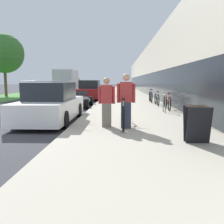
# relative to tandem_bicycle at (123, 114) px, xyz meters

# --- Properties ---
(sidewalk_slab) EXTENTS (4.53, 70.00, 0.11)m
(sidewalk_slab) POSITION_rel_tandem_bicycle_xyz_m (0.50, 19.01, -0.46)
(sidewalk_slab) COLOR #B2AA99
(sidewalk_slab) RESTS_ON ground
(storefront_facade) EXTENTS (10.01, 70.00, 5.45)m
(storefront_facade) POSITION_rel_tandem_bicycle_xyz_m (7.80, 27.01, 2.21)
(storefront_facade) COLOR beige
(storefront_facade) RESTS_ON ground
(lawn_strip) EXTENTS (4.88, 70.00, 0.03)m
(lawn_strip) POSITION_rel_tandem_bicycle_xyz_m (-11.28, 23.01, -0.50)
(lawn_strip) COLOR #478438
(lawn_strip) RESTS_ON ground
(tandem_bicycle) EXTENTS (0.52, 2.55, 0.96)m
(tandem_bicycle) POSITION_rel_tandem_bicycle_xyz_m (0.00, 0.00, 0.00)
(tandem_bicycle) COLOR black
(tandem_bicycle) RESTS_ON sidewalk_slab
(person_rider) EXTENTS (0.58, 0.23, 1.71)m
(person_rider) POSITION_rel_tandem_bicycle_xyz_m (0.09, -0.31, 0.46)
(person_rider) COLOR #33384C
(person_rider) RESTS_ON sidewalk_slab
(person_bystander) EXTENTS (0.54, 0.21, 1.59)m
(person_bystander) POSITION_rel_tandem_bicycle_xyz_m (-0.53, -0.11, 0.40)
(person_bystander) COLOR #756B5B
(person_bystander) RESTS_ON sidewalk_slab
(bike_rack_hoop) EXTENTS (0.05, 0.60, 0.84)m
(bike_rack_hoop) POSITION_rel_tandem_bicycle_xyz_m (1.99, 3.73, 0.11)
(bike_rack_hoop) COLOR gray
(bike_rack_hoop) RESTS_ON sidewalk_slab
(cruiser_bike_nearest) EXTENTS (0.52, 1.82, 0.90)m
(cruiser_bike_nearest) POSITION_rel_tandem_bicycle_xyz_m (2.33, 4.79, -0.02)
(cruiser_bike_nearest) COLOR black
(cruiser_bike_nearest) RESTS_ON sidewalk_slab
(cruiser_bike_middle) EXTENTS (0.52, 1.81, 0.88)m
(cruiser_bike_middle) POSITION_rel_tandem_bicycle_xyz_m (2.12, 7.15, -0.03)
(cruiser_bike_middle) COLOR black
(cruiser_bike_middle) RESTS_ON sidewalk_slab
(cruiser_bike_farthest) EXTENTS (0.52, 1.69, 0.93)m
(cruiser_bike_farthest) POSITION_rel_tandem_bicycle_xyz_m (2.00, 9.31, -0.01)
(cruiser_bike_farthest) COLOR black
(cruiser_bike_farthest) RESTS_ON sidewalk_slab
(sandwich_board_sign) EXTENTS (0.56, 0.56, 0.90)m
(sandwich_board_sign) POSITION_rel_tandem_bicycle_xyz_m (1.76, -2.12, 0.05)
(sandwich_board_sign) COLOR black
(sandwich_board_sign) RESTS_ON sidewalk_slab
(parked_sedan_curbside) EXTENTS (1.88, 4.73, 1.60)m
(parked_sedan_curbside) POSITION_rel_tandem_bicycle_xyz_m (-2.79, 1.48, 0.18)
(parked_sedan_curbside) COLOR white
(parked_sedan_curbside) RESTS_ON ground
(vintage_roadster_curbside) EXTENTS (1.69, 3.90, 0.95)m
(vintage_roadster_curbside) POSITION_rel_tandem_bicycle_xyz_m (-2.74, 6.88, -0.10)
(vintage_roadster_curbside) COLOR #4C5156
(vintage_roadster_curbside) RESTS_ON ground
(parked_sedan_far) EXTENTS (1.93, 4.60, 1.64)m
(parked_sedan_far) POSITION_rel_tandem_bicycle_xyz_m (-2.74, 13.26, 0.22)
(parked_sedan_far) COLOR maroon
(parked_sedan_far) RESTS_ON ground
(moving_truck) EXTENTS (2.42, 6.02, 2.92)m
(moving_truck) POSITION_rel_tandem_bicycle_xyz_m (-6.92, 23.61, 0.96)
(moving_truck) COLOR orange
(moving_truck) RESTS_ON ground
(street_tree_far) EXTENTS (3.97, 3.97, 6.34)m
(street_tree_far) POSITION_rel_tandem_bicycle_xyz_m (-11.97, 17.33, 3.83)
(street_tree_far) COLOR brown
(street_tree_far) RESTS_ON ground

